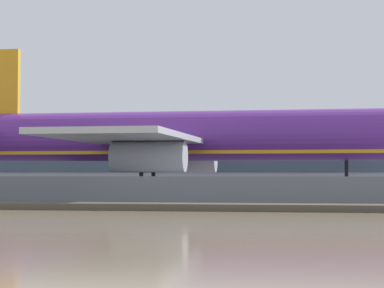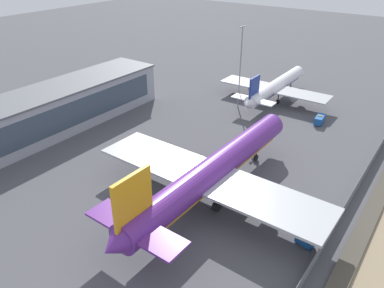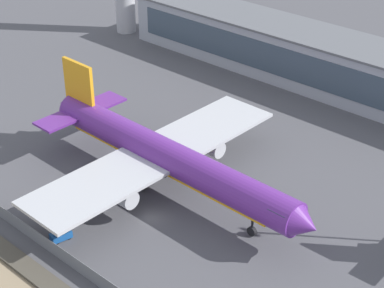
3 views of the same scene
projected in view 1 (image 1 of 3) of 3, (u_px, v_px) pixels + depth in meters
name	position (u px, v px, depth m)	size (l,w,h in m)	color
ground_plane	(199.00, 200.00, 74.46)	(500.00, 500.00, 0.00)	#4C4C51
shoreline_seawall	(158.00, 207.00, 54.24)	(320.00, 3.00, 0.50)	#474238
perimeter_fence	(169.00, 192.00, 58.72)	(280.00, 0.10, 2.43)	slate
cargo_jet_purple	(172.00, 138.00, 82.95)	(58.48, 49.87, 17.14)	#602889
baggage_tug	(103.00, 196.00, 62.59)	(2.23, 3.46, 1.80)	#19519E
terminal_building	(174.00, 155.00, 137.46)	(90.89, 15.26, 11.89)	#9EA3AD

